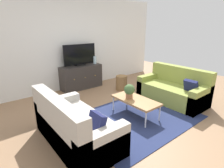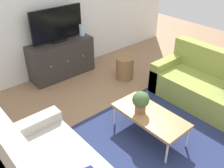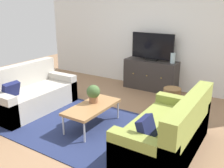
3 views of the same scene
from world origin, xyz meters
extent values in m
plane|color=#997251|center=(0.00, 0.00, 0.00)|extent=(10.00, 10.00, 0.00)
cube|color=white|center=(0.00, 2.55, 1.35)|extent=(6.40, 0.12, 2.70)
cube|color=navy|center=(0.00, -0.15, 0.01)|extent=(2.50, 1.90, 0.01)
cube|color=#B2ADA3|center=(-1.35, -0.10, 0.21)|extent=(0.84, 1.66, 0.43)
cube|color=#B2ADA3|center=(-1.67, -0.10, 0.43)|extent=(0.20, 1.66, 0.87)
cube|color=#B2ADA3|center=(-1.35, 0.64, 0.28)|extent=(0.84, 0.18, 0.57)
cube|color=#191E4C|center=(-1.30, -0.60, 0.55)|extent=(0.19, 0.30, 0.32)
cube|color=olive|center=(1.35, -0.10, 0.21)|extent=(0.84, 1.66, 0.43)
cube|color=olive|center=(1.67, -0.10, 0.43)|extent=(0.20, 1.66, 0.87)
cube|color=olive|center=(1.35, 0.64, 0.28)|extent=(0.84, 0.18, 0.57)
cube|color=olive|center=(1.35, -0.84, 0.28)|extent=(0.84, 0.18, 0.57)
cube|color=#191E4C|center=(1.30, -0.60, 0.55)|extent=(0.19, 0.30, 0.32)
cube|color=#A37547|center=(0.07, -0.06, 0.36)|extent=(0.50, 1.05, 0.04)
cylinder|color=silver|center=(-0.15, -0.55, 0.17)|extent=(0.03, 0.03, 0.34)
cylinder|color=silver|center=(0.28, -0.55, 0.17)|extent=(0.03, 0.03, 0.34)
cylinder|color=silver|center=(-0.15, 0.42, 0.17)|extent=(0.03, 0.03, 0.34)
cylinder|color=silver|center=(0.28, 0.42, 0.17)|extent=(0.03, 0.03, 0.34)
cylinder|color=#936042|center=(0.00, 0.07, 0.44)|extent=(0.15, 0.15, 0.11)
sphere|color=#426033|center=(0.00, 0.07, 0.58)|extent=(0.23, 0.23, 0.23)
cube|color=#332D2B|center=(0.08, 2.27, 0.36)|extent=(1.27, 0.44, 0.71)
sphere|color=#B79338|center=(-0.27, 2.04, 0.39)|extent=(0.03, 0.03, 0.03)
sphere|color=#B79338|center=(0.08, 2.04, 0.39)|extent=(0.03, 0.03, 0.03)
sphere|color=#B79338|center=(0.44, 2.04, 0.39)|extent=(0.03, 0.03, 0.03)
cube|color=black|center=(0.08, 2.29, 0.73)|extent=(0.28, 0.16, 0.04)
cube|color=black|center=(0.08, 2.29, 1.05)|extent=(1.03, 0.04, 0.60)
cylinder|color=silver|center=(0.60, 2.27, 0.83)|extent=(0.11, 0.11, 0.23)
cylinder|color=olive|center=(0.94, 1.37, 0.22)|extent=(0.34, 0.34, 0.44)
camera|label=1|loc=(-2.56, -2.53, 1.89)|focal=29.12mm
camera|label=2|loc=(-2.09, -1.77, 2.51)|focal=40.49mm
camera|label=3|loc=(2.40, -3.11, 2.01)|focal=39.95mm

